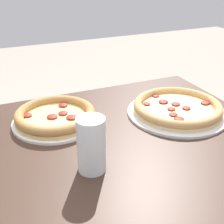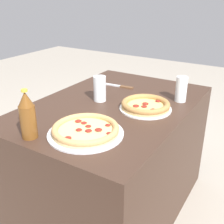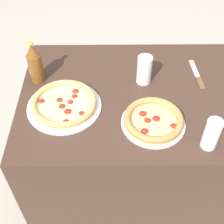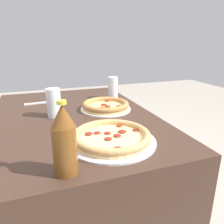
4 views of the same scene
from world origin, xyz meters
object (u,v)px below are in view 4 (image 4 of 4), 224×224
object	(u,v)px
pizza_salami	(111,137)
beer_bottle	(64,141)
knife	(45,102)
glass_water	(54,104)
glass_mango_juice	(113,89)
pizza_pepperoni	(106,106)

from	to	relation	value
pizza_salami	beer_bottle	world-z (taller)	beer_bottle
pizza_salami	knife	xyz separation A→B (m)	(-0.63, -0.20, -0.02)
glass_water	knife	xyz separation A→B (m)	(-0.27, -0.03, -0.06)
glass_water	beer_bottle	bearing A→B (deg)	-1.79
pizza_salami	glass_mango_juice	distance (m)	0.63
pizza_salami	knife	distance (m)	0.67
pizza_pepperoni	knife	xyz separation A→B (m)	(-0.25, -0.31, -0.02)
glass_water	glass_mango_juice	size ratio (longest dim) A/B	1.00
pizza_pepperoni	glass_mango_juice	distance (m)	0.24
pizza_salami	knife	world-z (taller)	pizza_salami
glass_mango_juice	beer_bottle	bearing A→B (deg)	-28.76
pizza_pepperoni	beer_bottle	xyz separation A→B (m)	(0.53, -0.29, 0.08)
beer_bottle	pizza_pepperoni	bearing A→B (deg)	151.41
pizza_salami	beer_bottle	xyz separation A→B (m)	(0.14, -0.19, 0.08)
glass_water	knife	distance (m)	0.28
beer_bottle	knife	world-z (taller)	beer_bottle
pizza_salami	pizza_pepperoni	bearing A→B (deg)	165.20
pizza_salami	beer_bottle	bearing A→B (deg)	-52.43
glass_mango_juice	pizza_salami	bearing A→B (deg)	-20.17
glass_water	knife	world-z (taller)	glass_water
glass_water	glass_mango_juice	bearing A→B (deg)	120.41
pizza_pepperoni	knife	size ratio (longest dim) A/B	1.25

